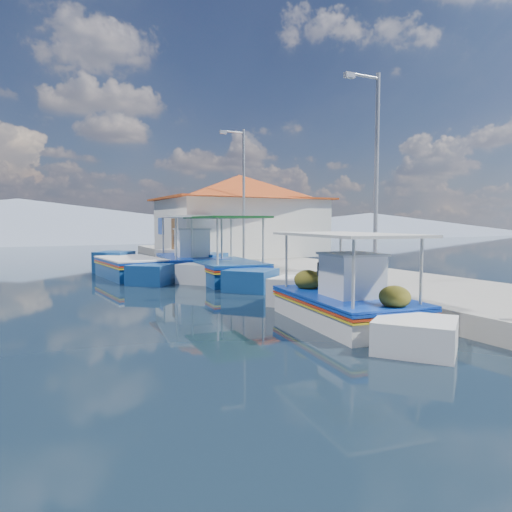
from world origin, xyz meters
name	(u,v)px	position (x,y,z in m)	size (l,w,h in m)	color
ground	(266,334)	(0.00, 0.00, 0.00)	(160.00, 160.00, 0.00)	black
quay	(330,277)	(5.90, 6.00, 0.25)	(5.00, 44.00, 0.50)	gray
bollards	(293,271)	(3.80, 5.25, 0.65)	(0.20, 17.20, 0.30)	#A5A8AD
main_caique	(343,304)	(2.08, 0.13, 0.44)	(2.55, 6.92, 2.29)	white
caique_green_canopy	(224,271)	(2.51, 8.33, 0.42)	(2.53, 7.52, 2.82)	navy
caique_blue_hull	(130,269)	(-0.52, 11.26, 0.34)	(2.48, 6.95, 1.24)	navy
caique_far	(190,263)	(2.05, 11.16, 0.53)	(3.08, 8.13, 2.87)	white
harbor_building	(240,214)	(6.20, 15.00, 2.78)	(10.49, 10.49, 4.40)	white
lamp_post_near	(374,168)	(4.51, 2.00, 3.85)	(1.21, 0.14, 6.00)	#A5A8AD
lamp_post_far	(242,188)	(4.51, 11.00, 3.85)	(1.21, 0.14, 6.00)	#A5A8AD
mountain_ridge	(116,224)	(6.54, 56.00, 2.04)	(171.40, 96.00, 5.50)	slate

